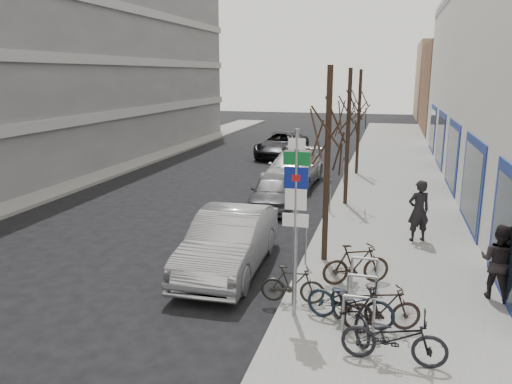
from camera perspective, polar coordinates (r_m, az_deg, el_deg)
The scene contains 25 objects.
ground at distance 11.94m, azimuth -7.35°, elevation -12.95°, with size 120.00×120.00×0.00m, color black.
sidewalk_east at distance 20.53m, azimuth 15.41°, elevation -1.79°, with size 5.00×70.00×0.15m, color slate.
sidewalk_west at distance 25.54m, azimuth -21.88°, elevation 0.65°, with size 3.00×70.00×0.15m, color slate.
brick_building_far at distance 50.65m, azimuth 25.53°, elevation 10.65°, with size 12.00×14.00×8.00m, color brown.
tan_building_far at distance 65.53m, azimuth 23.72°, elevation 11.59°, with size 13.00×12.00×9.00m, color #937A5B.
highway_sign_pole at distance 10.40m, azimuth 4.56°, elevation -2.38°, with size 0.55×0.10×4.20m.
bike_rack at distance 11.44m, azimuth 12.00°, elevation -10.73°, with size 0.66×2.26×0.83m.
tree_near at distance 13.50m, azimuth 8.31°, elevation 8.27°, with size 1.80×1.80×5.50m.
tree_mid at distance 19.96m, azimuth 10.60°, elevation 9.78°, with size 1.80×1.80×5.50m.
tree_far at distance 26.43m, azimuth 11.78°, elevation 10.55°, with size 1.80×1.80×5.50m.
meter_front at distance 13.73m, azimuth 5.74°, elevation -5.20°, with size 0.10×0.08×1.27m.
meter_mid at distance 18.98m, azimuth 8.47°, elevation -0.05°, with size 0.10×0.08×1.27m.
meter_back at distance 24.34m, azimuth 10.00°, elevation 2.85°, with size 0.10×0.08×1.27m.
bike_near_left at distance 10.48m, azimuth 10.71°, elevation -12.65°, with size 0.56×1.86×1.14m, color black.
bike_near_right at distance 10.68m, azimuth 14.23°, elevation -12.75°, with size 0.48×1.62×0.99m, color black.
bike_mid_curb at distance 10.82m, azimuth 10.74°, elevation -11.74°, with size 0.57×1.89×1.15m, color black.
bike_mid_inner at distance 11.58m, azimuth 4.21°, elevation -10.46°, with size 0.44×1.48×0.90m, color black.
bike_far_curb at distance 9.64m, azimuth 15.53°, elevation -15.29°, with size 0.57×1.89×1.15m, color black.
bike_far_inner at distance 12.74m, azimuth 11.37°, elevation -8.04°, with size 0.52×1.75×1.06m, color black.
parked_car_front at distance 13.62m, azimuth -3.10°, elevation -5.68°, with size 1.76×5.04×1.66m, color #A3A4A8.
parked_car_mid at distance 19.96m, azimuth 1.93°, elevation 0.05°, with size 1.60×3.99×1.36m, color #545459.
parked_car_back at distance 24.18m, azimuth 4.32°, elevation 2.67°, with size 2.25×5.53×1.60m, color #A9A9AE.
lane_car at distance 32.58m, azimuth 2.99°, elevation 5.45°, with size 2.64×5.73×1.59m, color black.
pedestrian_near at distance 16.30m, azimuth 18.09°, elevation -2.05°, with size 0.71×0.47×1.95m, color black.
pedestrian_far at distance 12.89m, azimuth 26.00°, elevation -7.12°, with size 0.67×0.45×1.82m, color black.
Camera 1 is at (4.19, -9.86, 5.27)m, focal length 35.00 mm.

